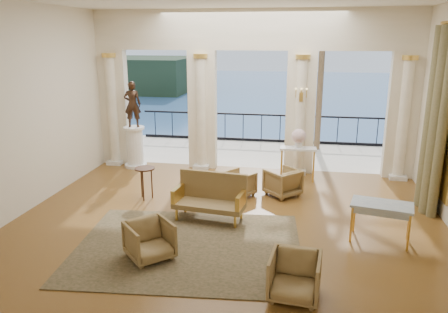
% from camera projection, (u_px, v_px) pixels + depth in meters
% --- Properties ---
extents(floor, '(9.00, 9.00, 0.00)m').
position_uv_depth(floor, '(227.00, 222.00, 9.20)').
color(floor, '#523012').
rests_on(floor, ground).
extents(room_walls, '(9.00, 9.00, 9.00)m').
position_uv_depth(room_walls, '(216.00, 91.00, 7.38)').
color(room_walls, beige).
rests_on(room_walls, ground).
extents(arcade, '(9.00, 0.56, 4.50)m').
position_uv_depth(arcade, '(251.00, 81.00, 12.14)').
color(arcade, beige).
rests_on(arcade, ground).
extents(terrace, '(10.00, 3.60, 0.10)m').
position_uv_depth(terrace, '(257.00, 154.00, 14.72)').
color(terrace, beige).
rests_on(terrace, ground).
extents(balustrade, '(9.00, 0.06, 1.03)m').
position_uv_depth(balustrade, '(261.00, 131.00, 16.11)').
color(balustrade, black).
rests_on(balustrade, terrace).
extents(palm_tree, '(2.00, 2.00, 4.50)m').
position_uv_depth(palm_tree, '(324.00, 26.00, 14.03)').
color(palm_tree, '#4C3823').
rests_on(palm_tree, terrace).
extents(headland, '(22.00, 18.00, 6.00)m').
position_uv_depth(headland, '(133.00, 74.00, 81.54)').
color(headland, black).
rests_on(headland, sea).
extents(sea, '(160.00, 160.00, 0.00)m').
position_uv_depth(sea, '(293.00, 101.00, 67.72)').
color(sea, '#28518B').
rests_on(sea, ground).
extents(curtain, '(0.33, 1.40, 4.09)m').
position_uv_depth(curtain, '(436.00, 121.00, 9.35)').
color(curtain, brown).
rests_on(curtain, ground).
extents(window_frame, '(0.04, 1.60, 3.40)m').
position_uv_depth(window_frame, '(446.00, 118.00, 9.30)').
color(window_frame, gold).
rests_on(window_frame, room_walls).
extents(wall_sconce, '(0.30, 0.11, 0.33)m').
position_uv_depth(wall_sconce, '(301.00, 96.00, 11.70)').
color(wall_sconce, gold).
rests_on(wall_sconce, arcade).
extents(rug, '(4.39, 3.56, 0.02)m').
position_uv_depth(rug, '(189.00, 247.00, 8.08)').
color(rug, '#2F311B').
rests_on(rug, ground).
extents(armchair_a, '(1.00, 1.00, 0.75)m').
position_uv_depth(armchair_a, '(150.00, 239.00, 7.59)').
color(armchair_a, '#4F401F').
rests_on(armchair_a, ground).
extents(armchair_b, '(0.80, 0.75, 0.76)m').
position_uv_depth(armchair_b, '(295.00, 274.00, 6.44)').
color(armchair_b, '#4F401F').
rests_on(armchair_b, ground).
extents(armchair_c, '(0.98, 0.98, 0.74)m').
position_uv_depth(armchair_c, '(283.00, 181.00, 10.63)').
color(armchair_c, '#4F401F').
rests_on(armchair_c, ground).
extents(armchair_d, '(0.89, 0.88, 0.68)m').
position_uv_depth(armchair_d, '(239.00, 182.00, 10.62)').
color(armchair_d, '#4F401F').
rests_on(armchair_d, ground).
extents(settee, '(1.56, 0.82, 0.99)m').
position_uv_depth(settee, '(211.00, 197.00, 9.25)').
color(settee, '#4F401F').
rests_on(settee, ground).
extents(game_table, '(1.21, 0.82, 0.76)m').
position_uv_depth(game_table, '(382.00, 208.00, 8.17)').
color(game_table, '#8FA1B1').
rests_on(game_table, ground).
extents(pedestal, '(0.66, 0.66, 1.21)m').
position_uv_depth(pedestal, '(135.00, 148.00, 12.95)').
color(pedestal, silver).
rests_on(pedestal, ground).
extents(statue, '(0.54, 0.41, 1.33)m').
position_uv_depth(statue, '(132.00, 104.00, 12.60)').
color(statue, '#301F15').
rests_on(statue, pedestal).
extents(console_table, '(0.97, 0.40, 0.91)m').
position_uv_depth(console_table, '(298.00, 153.00, 11.66)').
color(console_table, silver).
rests_on(console_table, ground).
extents(urn, '(0.38, 0.38, 0.51)m').
position_uv_depth(urn, '(299.00, 137.00, 11.54)').
color(urn, white).
rests_on(urn, console_table).
extents(side_table, '(0.48, 0.48, 0.77)m').
position_uv_depth(side_table, '(145.00, 172.00, 10.33)').
color(side_table, black).
rests_on(side_table, ground).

